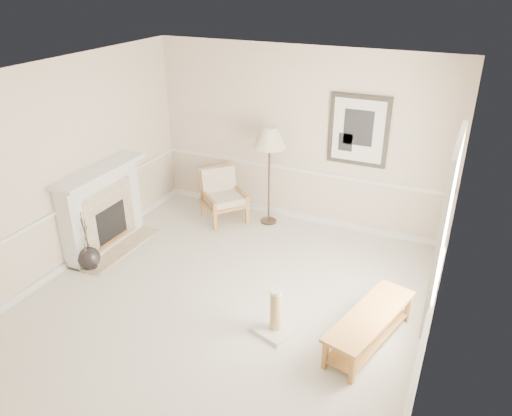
{
  "coord_description": "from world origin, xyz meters",
  "views": [
    {
      "loc": [
        2.57,
        -4.58,
        3.96
      ],
      "look_at": [
        0.16,
        0.7,
        1.13
      ],
      "focal_mm": 35.0,
      "sensor_mm": 36.0,
      "label": 1
    }
  ],
  "objects_px": {
    "floor_lamp": "(269,140)",
    "scratching_post": "(276,319)",
    "armchair": "(222,193)",
    "bench": "(370,324)",
    "floor_vase": "(89,258)"
  },
  "relations": [
    {
      "from": "armchair",
      "to": "bench",
      "type": "xyz_separation_m",
      "value": [
        3.05,
        -2.15,
        -0.19
      ]
    },
    {
      "from": "armchair",
      "to": "floor_lamp",
      "type": "distance_m",
      "value": 1.28
    },
    {
      "from": "armchair",
      "to": "bench",
      "type": "height_order",
      "value": "armchair"
    },
    {
      "from": "bench",
      "to": "scratching_post",
      "type": "relative_size",
      "value": 2.53
    },
    {
      "from": "armchair",
      "to": "bench",
      "type": "bearing_deg",
      "value": -85.56
    },
    {
      "from": "floor_vase",
      "to": "floor_lamp",
      "type": "bearing_deg",
      "value": 53.82
    },
    {
      "from": "floor_vase",
      "to": "armchair",
      "type": "bearing_deg",
      "value": 66.54
    },
    {
      "from": "floor_lamp",
      "to": "armchair",
      "type": "bearing_deg",
      "value": -167.63
    },
    {
      "from": "floor_lamp",
      "to": "scratching_post",
      "type": "height_order",
      "value": "floor_lamp"
    },
    {
      "from": "floor_vase",
      "to": "scratching_post",
      "type": "height_order",
      "value": "floor_vase"
    },
    {
      "from": "floor_lamp",
      "to": "bench",
      "type": "height_order",
      "value": "floor_lamp"
    },
    {
      "from": "floor_lamp",
      "to": "scratching_post",
      "type": "bearing_deg",
      "value": -65.08
    },
    {
      "from": "bench",
      "to": "scratching_post",
      "type": "bearing_deg",
      "value": -166.27
    },
    {
      "from": "bench",
      "to": "floor_lamp",
      "type": "bearing_deg",
      "value": 134.13
    },
    {
      "from": "bench",
      "to": "scratching_post",
      "type": "height_order",
      "value": "scratching_post"
    }
  ]
}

